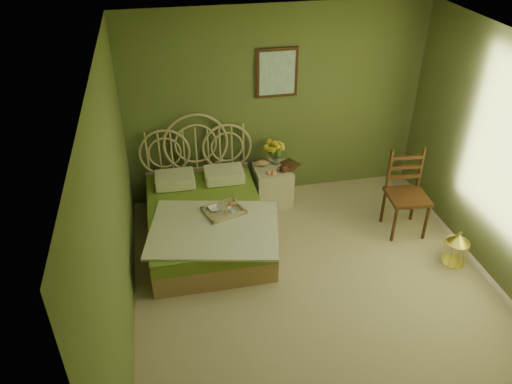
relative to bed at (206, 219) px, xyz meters
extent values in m
plane|color=#C6AB8F|center=(1.10, -1.29, -0.29)|extent=(4.50, 4.50, 0.00)
plane|color=silver|center=(1.10, -1.29, 2.31)|extent=(4.50, 4.50, 0.00)
plane|color=#5B6837|center=(1.10, 0.96, 1.01)|extent=(4.00, 0.00, 4.00)
plane|color=#5B6837|center=(-0.90, -1.29, 1.01)|extent=(0.00, 4.50, 4.50)
cube|color=#331E0E|center=(1.09, 0.94, 1.46)|extent=(0.54, 0.03, 0.64)
cube|color=silver|center=(1.09, 0.92, 1.46)|extent=(0.46, 0.01, 0.56)
cube|color=#A97F54|center=(0.00, -0.06, -0.15)|extent=(1.38, 1.84, 0.28)
cube|color=olive|center=(0.00, -0.06, 0.08)|extent=(1.38, 1.84, 0.18)
cube|color=white|center=(0.05, -0.47, 0.19)|extent=(1.65, 1.38, 0.03)
cube|color=white|center=(-0.33, 0.59, 0.26)|extent=(0.51, 0.37, 0.15)
cube|color=white|center=(0.32, 0.59, 0.26)|extent=(0.51, 0.37, 0.15)
cube|color=tan|center=(0.20, -0.19, 0.19)|extent=(0.54, 0.47, 0.04)
ellipsoid|color=#B77A38|center=(0.32, -0.10, 0.24)|extent=(0.12, 0.07, 0.05)
cube|color=#EEE4C2|center=(0.99, 0.63, -0.02)|extent=(0.48, 0.48, 0.53)
cylinder|color=silver|center=(1.04, 0.74, 0.33)|extent=(0.10, 0.10, 0.18)
ellipsoid|color=#A97F54|center=(0.86, 0.73, 0.29)|extent=(0.21, 0.11, 0.10)
sphere|color=#FF9063|center=(0.89, 0.48, 0.28)|extent=(0.07, 0.07, 0.07)
sphere|color=#FF9063|center=(0.96, 0.47, 0.28)|extent=(0.07, 0.07, 0.07)
cube|color=#331E0E|center=(2.48, -0.34, 0.22)|extent=(0.51, 0.51, 0.05)
cylinder|color=#331E0E|center=(2.27, -0.54, -0.03)|extent=(0.04, 0.04, 0.51)
cylinder|color=#331E0E|center=(2.68, -0.54, -0.03)|extent=(0.04, 0.04, 0.51)
cylinder|color=#331E0E|center=(2.27, -0.14, -0.03)|extent=(0.04, 0.04, 0.51)
cylinder|color=#331E0E|center=(2.68, -0.14, -0.03)|extent=(0.04, 0.04, 0.51)
cube|color=#331E0E|center=(2.48, -0.14, 0.51)|extent=(0.41, 0.08, 0.57)
cylinder|color=gold|center=(2.80, -1.05, -0.28)|extent=(0.26, 0.26, 0.01)
cylinder|color=gold|center=(2.80, -1.05, -0.14)|extent=(0.26, 0.26, 0.30)
cone|color=gold|center=(2.80, -1.05, 0.06)|extent=(0.26, 0.26, 0.11)
imported|color=#381E0F|center=(1.17, 0.65, 0.26)|extent=(0.27, 0.29, 0.02)
imported|color=#472819|center=(1.17, 0.65, 0.27)|extent=(0.28, 0.29, 0.02)
imported|color=white|center=(0.10, -0.14, 0.23)|extent=(0.19, 0.19, 0.04)
imported|color=white|center=(0.28, -0.25, 0.25)|extent=(0.10, 0.10, 0.08)
camera|label=1|loc=(-0.39, -5.02, 3.62)|focal=35.00mm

